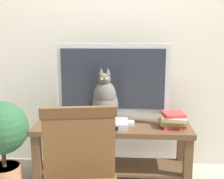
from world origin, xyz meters
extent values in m
cube|color=beige|center=(0.00, 0.91, 1.40)|extent=(7.00, 0.12, 2.80)
cube|color=#513823|center=(-0.03, 0.47, 0.49)|extent=(1.38, 0.43, 0.04)
cube|color=#513823|center=(-0.67, 0.31, 0.24)|extent=(0.07, 0.07, 0.47)
cube|color=#513823|center=(0.61, 0.31, 0.24)|extent=(0.07, 0.07, 0.47)
cube|color=#513823|center=(-0.67, 0.64, 0.24)|extent=(0.07, 0.07, 0.47)
cube|color=#513823|center=(0.61, 0.64, 0.24)|extent=(0.07, 0.07, 0.47)
cube|color=#513823|center=(-0.03, 0.47, 0.12)|extent=(1.28, 0.35, 0.02)
cube|color=#B7B7BC|center=(-0.03, 0.55, 0.53)|extent=(0.39, 0.20, 0.03)
cube|color=#B7B7BC|center=(-0.03, 0.55, 0.58)|extent=(0.06, 0.04, 0.07)
cube|color=#B7B7BC|center=(-0.03, 0.55, 0.92)|extent=(1.00, 0.05, 0.62)
cube|color=#232833|center=(-0.03, 0.52, 0.92)|extent=(0.91, 0.01, 0.53)
sphere|color=#2672F2|center=(0.45, 0.52, 0.64)|extent=(0.01, 0.01, 0.01)
cube|color=#ADADB2|center=(-0.09, 0.42, 0.55)|extent=(0.39, 0.27, 0.06)
cube|color=black|center=(-0.09, 0.29, 0.55)|extent=(0.23, 0.01, 0.03)
ellipsoid|color=#514C47|center=(-0.09, 0.42, 0.72)|extent=(0.22, 0.30, 0.28)
ellipsoid|color=#514C47|center=(-0.09, 0.39, 0.80)|extent=(0.19, 0.19, 0.25)
sphere|color=#514C47|center=(-0.09, 0.37, 0.95)|extent=(0.10, 0.10, 0.10)
cone|color=#514C47|center=(-0.12, 0.37, 1.01)|extent=(0.05, 0.05, 0.06)
cone|color=#514C47|center=(-0.06, 0.37, 1.01)|extent=(0.05, 0.05, 0.06)
sphere|color=#B2C64C|center=(-0.11, 0.32, 0.96)|extent=(0.02, 0.02, 0.02)
sphere|color=#B2C64C|center=(-0.07, 0.32, 0.96)|extent=(0.02, 0.02, 0.02)
cylinder|color=#514C47|center=(-0.02, 0.32, 0.60)|extent=(0.07, 0.24, 0.04)
cube|color=brown|center=(-0.17, -0.40, 0.69)|extent=(0.42, 0.10, 0.44)
cube|color=#4D331C|center=(-0.17, -0.40, 0.88)|extent=(0.44, 0.11, 0.06)
cube|color=#B2332D|center=(0.50, 0.46, 0.53)|extent=(0.23, 0.20, 0.03)
cube|color=olive|center=(0.49, 0.45, 0.56)|extent=(0.22, 0.15, 0.04)
cube|color=beige|center=(0.51, 0.44, 0.60)|extent=(0.23, 0.21, 0.03)
cube|color=#B2332D|center=(0.50, 0.46, 0.63)|extent=(0.20, 0.20, 0.03)
cylinder|color=#9E6B4C|center=(-0.94, 0.26, 0.10)|extent=(0.27, 0.27, 0.20)
cylinder|color=#332319|center=(-0.94, 0.26, 0.19)|extent=(0.25, 0.25, 0.02)
cylinder|color=#4C3823|center=(-0.94, 0.26, 0.29)|extent=(0.04, 0.04, 0.17)
sphere|color=#234C2D|center=(-0.94, 0.26, 0.55)|extent=(0.44, 0.44, 0.44)
camera|label=1|loc=(0.12, -2.00, 1.33)|focal=46.85mm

